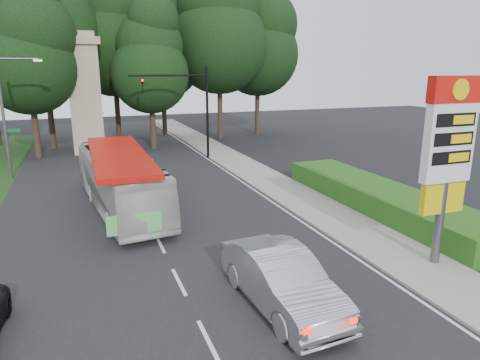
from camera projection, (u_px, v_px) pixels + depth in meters
name	position (u px, v px, depth m)	size (l,w,h in m)	color
ground	(214.00, 353.00, 10.96)	(120.00, 120.00, 0.00)	black
road_surface	(144.00, 212.00, 21.82)	(14.00, 80.00, 0.02)	black
sidewalk_right	(292.00, 194.00, 24.71)	(3.00, 80.00, 0.12)	gray
hedge	(381.00, 199.00, 21.99)	(3.00, 14.00, 1.20)	#265316
gas_station_pylon	(449.00, 147.00, 14.79)	(2.10, 0.45, 6.85)	#59595E
traffic_signal_mast	(191.00, 101.00, 33.45)	(6.10, 0.35, 7.20)	black
streetlight_signs	(6.00, 111.00, 27.37)	(2.75, 0.98, 8.00)	#59595E
monument	(85.00, 93.00, 36.15)	(3.00, 3.00, 10.05)	tan
tree_center_left	(39.00, 9.00, 36.10)	(10.08, 10.08, 19.80)	#2D2116
tree_center_right	(111.00, 26.00, 40.22)	(9.24, 9.24, 18.15)	#2D2116
tree_east_near	(161.00, 43.00, 44.08)	(8.12, 8.12, 15.95)	#2D2116
tree_east_mid	(219.00, 24.00, 41.75)	(9.52, 9.52, 18.70)	#2D2116
tree_far_east	(258.00, 37.00, 45.52)	(8.68, 8.68, 17.05)	#2D2116
tree_monument_left	(26.00, 48.00, 32.98)	(7.28, 7.28, 14.30)	#2D2116
tree_monument_right	(149.00, 58.00, 36.85)	(6.72, 6.72, 13.20)	#2D2116
transit_bus	(120.00, 182.00, 21.74)	(2.55, 10.88, 3.03)	silver
sedan_silver	(281.00, 279.00, 12.94)	(1.87, 5.36, 1.76)	#B9BBC1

